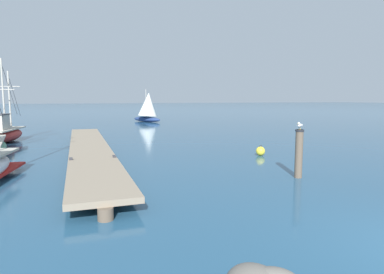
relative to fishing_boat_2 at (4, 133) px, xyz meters
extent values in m
cube|color=gray|center=(4.61, -6.76, -0.24)|extent=(2.60, 18.70, 0.16)
cylinder|color=brown|center=(4.21, -16.07, -0.46)|extent=(0.36, 0.36, 0.29)
cylinder|color=brown|center=(4.41, -11.41, -0.46)|extent=(0.36, 0.36, 0.29)
cylinder|color=brown|center=(4.61, -6.76, -0.46)|extent=(0.36, 0.36, 0.29)
cylinder|color=brown|center=(4.81, -2.10, -0.46)|extent=(0.36, 0.36, 0.29)
cylinder|color=brown|center=(5.00, 2.55, -0.46)|extent=(0.36, 0.36, 0.29)
cube|color=#333338|center=(3.65, -10.45, -0.12)|extent=(0.13, 0.20, 0.08)
cube|color=#333338|center=(5.25, -10.51, -0.12)|extent=(0.13, 0.20, 0.08)
ellipsoid|color=#AD2823|center=(0.02, 0.08, -0.18)|extent=(2.43, 4.77, 0.86)
cube|color=#B2AD9E|center=(0.02, 0.08, 0.21)|extent=(2.15, 4.29, 0.08)
cylinder|color=#B2ADA3|center=(0.06, 0.30, 2.44)|extent=(0.11, 0.11, 4.39)
cylinder|color=#B2ADA3|center=(0.06, 0.30, 2.70)|extent=(1.36, 0.34, 0.06)
cylinder|color=#333338|center=(0.30, 1.46, 2.66)|extent=(0.49, 2.24, 3.25)
cylinder|color=#B2ADA3|center=(0.27, 1.30, 2.10)|extent=(0.11, 0.11, 3.70)
cylinder|color=#B2ADA3|center=(0.27, 1.30, 2.93)|extent=(1.36, 0.34, 0.06)
cylinder|color=#333338|center=(0.47, 2.28, 2.28)|extent=(0.42, 1.89, 2.74)
cylinder|color=brown|center=(10.96, -14.41, 0.23)|extent=(0.26, 0.26, 1.68)
cylinder|color=#28282D|center=(10.96, -14.41, 1.04)|extent=(0.30, 0.30, 0.06)
cylinder|color=gold|center=(10.98, -14.43, 1.11)|extent=(0.01, 0.01, 0.07)
cylinder|color=gold|center=(10.95, -14.38, 1.11)|extent=(0.01, 0.01, 0.07)
ellipsoid|color=white|center=(10.96, -14.41, 1.21)|extent=(0.30, 0.24, 0.13)
ellipsoid|color=silver|center=(11.01, -14.45, 1.22)|extent=(0.22, 0.14, 0.09)
ellipsoid|color=#383838|center=(11.10, -14.39, 1.22)|extent=(0.07, 0.06, 0.04)
ellipsoid|color=silver|center=(10.95, -14.35, 1.22)|extent=(0.22, 0.14, 0.09)
ellipsoid|color=#383838|center=(11.05, -14.30, 1.22)|extent=(0.07, 0.06, 0.04)
cone|color=white|center=(11.10, -14.33, 1.21)|extent=(0.10, 0.10, 0.07)
sphere|color=white|center=(10.86, -14.46, 1.30)|extent=(0.08, 0.08, 0.08)
cone|color=gold|center=(10.82, -14.49, 1.29)|extent=(0.05, 0.04, 0.02)
sphere|color=yellow|center=(12.28, -10.09, -0.39)|extent=(0.44, 0.44, 0.44)
torus|color=black|center=(12.28, -10.09, -0.17)|extent=(0.14, 0.02, 0.14)
ellipsoid|color=navy|center=(12.90, 14.94, -0.31)|extent=(3.01, 4.45, 0.60)
cylinder|color=#B2ADA3|center=(12.85, 15.03, 1.62)|extent=(0.08, 0.08, 3.26)
cone|color=silver|center=(13.01, 14.72, 1.46)|extent=(3.24, 3.12, 2.98)
camera|label=1|loc=(3.35, -23.49, 2.13)|focal=30.85mm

